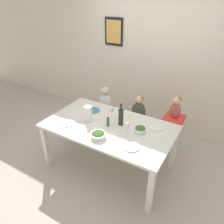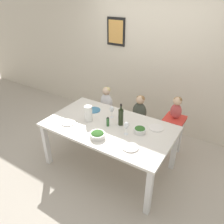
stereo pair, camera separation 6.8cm
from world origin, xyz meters
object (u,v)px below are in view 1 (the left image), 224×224
Objects in this scene: chair_right_highchair at (173,126)px; dinner_plate_front_left at (68,123)px; wine_glass_far at (112,109)px; person_baby_right at (176,106)px; dinner_plate_back_right at (156,127)px; wine_glass_near at (127,125)px; chair_far_center at (138,124)px; person_child_left at (105,99)px; salad_bowl_small at (140,129)px; chair_far_left at (105,114)px; salad_bowl_large at (98,135)px; dinner_plate_front_right at (131,147)px; paper_towel_roll at (88,114)px; wine_bottle at (121,117)px; person_child_center at (139,108)px; dinner_plate_back_left at (93,110)px.

chair_right_highchair is 3.36× the size of dinner_plate_front_left.
wine_glass_far is at bearing 46.50° from dinner_plate_front_left.
dinner_plate_back_right is at bearing -102.55° from person_baby_right.
wine_glass_near reaches higher than dinner_plate_front_left.
chair_far_center is 0.74m from person_child_left.
chair_right_highchair is at bearing 69.79° from salad_bowl_small.
person_baby_right is 1.72× the size of dinner_plate_front_left.
chair_far_left is 1.32m from salad_bowl_large.
paper_towel_roll is at bearing 164.10° from dinner_plate_front_right.
salad_bowl_large is (-0.08, -1.10, 0.41)m from chair_far_center.
chair_far_center is 1.26× the size of person_baby_right.
chair_right_highchair is at bearing 77.42° from dinner_plate_back_right.
dinner_plate_front_left is at bearing -88.56° from chair_far_left.
chair_right_highchair is 3.36× the size of dinner_plate_front_right.
wine_glass_far is at bearing 47.92° from paper_towel_roll.
salad_bowl_large is (-0.68, -1.10, -0.11)m from person_baby_right.
chair_far_center is at bearing 91.84° from wine_bottle.
dinner_plate_back_right is at bearing 79.62° from dinner_plate_front_right.
wine_glass_far is 1.14× the size of salad_bowl_small.
person_baby_right is (0.60, 0.00, 0.21)m from person_child_center.
wine_glass_near is 0.91× the size of dinner_plate_back_left.
chair_right_highchair is at bearing -0.04° from person_child_left.
wine_glass_far reaches higher than chair_far_center.
dinner_plate_front_right is at bearing -101.40° from chair_right_highchair.
wine_glass_far is at bearing -144.26° from person_baby_right.
person_baby_right is 1.72× the size of dinner_plate_back_left.
wine_glass_far is at bearing -4.47° from dinner_plate_back_left.
paper_towel_roll is 0.86m from dinner_plate_front_right.
wine_glass_near is at bearing -42.28° from wine_bottle.
person_baby_right reaches higher than dinner_plate_front_left.
dinner_plate_front_right is (0.58, -0.49, -0.13)m from wine_glass_far.
chair_right_highchair is 3.36× the size of dinner_plate_back_right.
salad_bowl_small reaches higher than dinner_plate_back_right.
dinner_plate_back_left is (-0.75, 0.30, -0.13)m from wine_glass_near.
dinner_plate_front_left is at bearing -139.99° from chair_right_highchair.
dinner_plate_back_right is (0.15, 0.22, -0.04)m from salad_bowl_small.
wine_glass_near reaches higher than salad_bowl_small.
paper_towel_roll is at bearing 44.82° from dinner_plate_front_left.
wine_glass_near reaches higher than dinner_plate_front_right.
wine_bottle reaches higher than salad_bowl_large.
dinner_plate_front_right is at bearing -50.83° from wine_glass_near.
wine_bottle is (-0.58, -0.68, -0.02)m from person_baby_right.
chair_far_left is 2.18× the size of dinner_plate_back_right.
chair_far_left is 2.18× the size of dinner_plate_front_left.
dinner_plate_front_right is (0.47, 0.04, -0.04)m from salad_bowl_large.
chair_far_left is 1.31m from dinner_plate_back_right.
wine_glass_far reaches higher than dinner_plate_front_left.
person_child_left is at bearing 129.76° from wine_glass_far.
wine_glass_far reaches higher than person_child_center.
chair_right_highchair is 0.99m from wine_glass_near.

